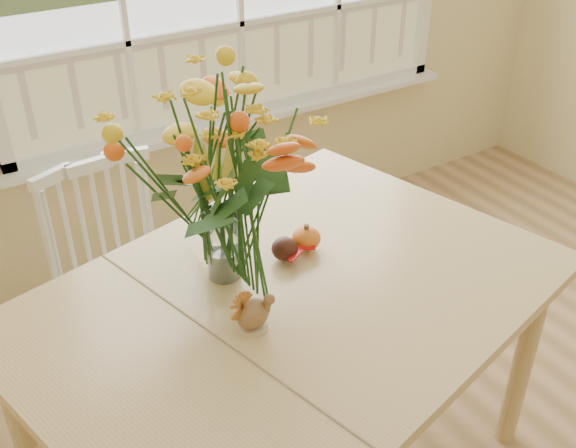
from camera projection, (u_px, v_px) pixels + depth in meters
dining_table at (292, 316)px, 1.99m from camera, size 1.76×1.44×0.83m
windsor_chair at (116, 273)px, 2.52m from camera, size 0.46×0.45×0.94m
flower_vase at (219, 177)px, 1.83m from camera, size 0.46×0.46×0.55m
pumpkin at (306, 239)px, 2.11m from camera, size 0.09×0.09×0.07m
turkey_figurine at (253, 314)px, 1.78m from camera, size 0.11×0.09×0.12m
dark_gourd at (285, 250)px, 2.06m from camera, size 0.13×0.08×0.07m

